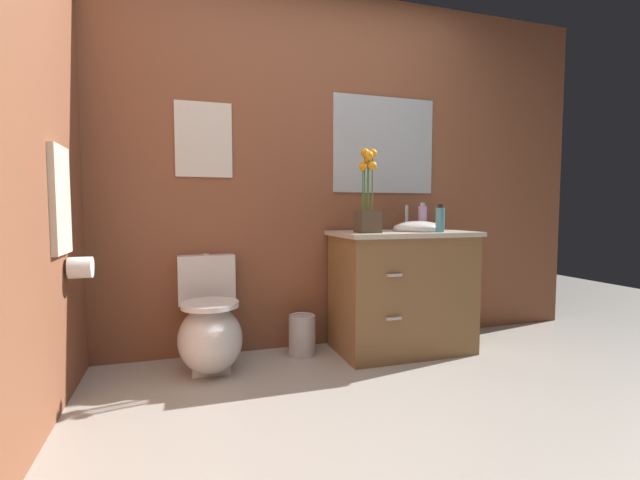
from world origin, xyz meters
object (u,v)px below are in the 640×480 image
(flower_vase, at_px, (368,204))
(toilet_paper_roll, at_px, (81,268))
(wall_poster, at_px, (204,140))
(wall_mirror, at_px, (384,145))
(lotion_bottle, at_px, (440,219))
(toilet, at_px, (210,330))
(soap_bottle, at_px, (422,218))
(trash_bin, at_px, (302,335))
(vanity_cabinet, at_px, (402,289))
(hanging_towel, at_px, (60,200))

(flower_vase, relative_size, toilet_paper_roll, 4.93)
(wall_poster, bearing_deg, wall_mirror, 0.00)
(wall_poster, bearing_deg, lotion_bottle, -17.32)
(toilet, xyz_separation_m, wall_poster, (-0.00, 0.27, 1.19))
(toilet, distance_m, toilet_paper_roll, 0.81)
(soap_bottle, xyz_separation_m, trash_bin, (-0.89, 0.02, -0.78))
(vanity_cabinet, distance_m, lotion_bottle, 0.55)
(lotion_bottle, bearing_deg, toilet_paper_roll, -179.90)
(toilet, relative_size, wall_poster, 1.43)
(soap_bottle, height_order, wall_poster, wall_poster)
(flower_vase, xyz_separation_m, trash_bin, (-0.39, 0.19, -0.88))
(soap_bottle, bearing_deg, lotion_bottle, -95.21)
(wall_poster, relative_size, hanging_towel, 0.93)
(hanging_towel, xyz_separation_m, toilet_paper_roll, (0.06, 0.11, -0.34))
(flower_vase, xyz_separation_m, wall_poster, (-0.99, 0.38, 0.42))
(lotion_bottle, relative_size, toilet_paper_roll, 1.68)
(wall_mirror, bearing_deg, toilet_paper_roll, -166.54)
(vanity_cabinet, xyz_separation_m, toilet_paper_roll, (-1.94, -0.17, 0.25))
(trash_bin, bearing_deg, vanity_cabinet, -8.96)
(vanity_cabinet, bearing_deg, trash_bin, 171.04)
(flower_vase, xyz_separation_m, wall_mirror, (0.30, 0.38, 0.44))
(trash_bin, bearing_deg, wall_mirror, 15.18)
(toilet, bearing_deg, trash_bin, 7.70)
(lotion_bottle, distance_m, wall_mirror, 0.73)
(flower_vase, bearing_deg, trash_bin, 153.24)
(wall_mirror, height_order, toilet_paper_roll, wall_mirror)
(vanity_cabinet, xyz_separation_m, hanging_towel, (-2.00, -0.28, 0.60))
(hanging_towel, bearing_deg, vanity_cabinet, 7.93)
(wall_poster, bearing_deg, vanity_cabinet, -12.81)
(vanity_cabinet, height_order, wall_poster, wall_poster)
(toilet, height_order, wall_poster, wall_poster)
(lotion_bottle, relative_size, trash_bin, 0.68)
(trash_bin, distance_m, toilet_paper_roll, 1.40)
(toilet, relative_size, vanity_cabinet, 0.69)
(flower_vase, distance_m, lotion_bottle, 0.50)
(wall_mirror, distance_m, toilet_paper_roll, 2.14)
(flower_vase, height_order, wall_mirror, wall_mirror)
(trash_bin, relative_size, wall_mirror, 0.34)
(vanity_cabinet, distance_m, trash_bin, 0.75)
(wall_poster, distance_m, hanging_towel, 0.99)
(wall_poster, xyz_separation_m, hanging_towel, (-0.70, -0.57, -0.41))
(trash_bin, relative_size, toilet_paper_roll, 2.47)
(toilet, relative_size, wall_mirror, 0.86)
(flower_vase, bearing_deg, wall_mirror, 51.95)
(vanity_cabinet, height_order, soap_bottle, soap_bottle)
(flower_vase, distance_m, wall_mirror, 0.65)
(soap_bottle, height_order, toilet_paper_roll, soap_bottle)
(toilet, xyz_separation_m, flower_vase, (0.99, -0.11, 0.77))
(hanging_towel, bearing_deg, toilet, 23.41)
(vanity_cabinet, bearing_deg, wall_poster, 167.19)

